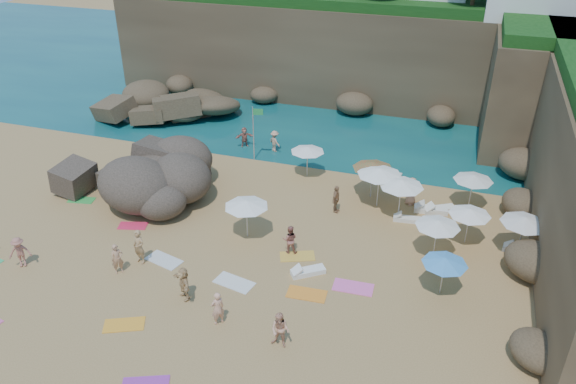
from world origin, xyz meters
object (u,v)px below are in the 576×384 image
(parasol_0, at_px, (308,149))
(person_stand_3, at_px, (336,199))
(flag_pole, at_px, (255,127))
(rock_outcrop, at_px, (134,187))
(person_stand_5, at_px, (245,137))
(parasol_1, at_px, (380,171))
(person_stand_0, at_px, (117,259))
(person_stand_6, at_px, (218,308))
(person_stand_1, at_px, (290,240))
(person_stand_2, at_px, (275,141))
(lounger_0, at_px, (407,219))
(parasol_2, at_px, (470,212))
(person_stand_4, at_px, (411,191))

(parasol_0, relative_size, person_stand_3, 1.30)
(flag_pole, distance_m, parasol_0, 4.29)
(rock_outcrop, distance_m, person_stand_5, 9.11)
(parasol_1, xyz_separation_m, person_stand_5, (-10.69, 5.39, -1.55))
(person_stand_0, bearing_deg, rock_outcrop, 73.43)
(person_stand_6, bearing_deg, person_stand_0, -65.50)
(person_stand_1, distance_m, person_stand_2, 12.44)
(parasol_1, xyz_separation_m, person_stand_1, (-3.48, -6.20, -1.49))
(rock_outcrop, distance_m, parasol_0, 11.33)
(lounger_0, distance_m, person_stand_0, 15.97)
(lounger_0, height_order, person_stand_2, person_stand_2)
(flag_pole, bearing_deg, person_stand_5, 131.05)
(parasol_2, relative_size, person_stand_0, 1.37)
(parasol_0, bearing_deg, flag_pole, 163.38)
(flag_pole, height_order, person_stand_5, flag_pole)
(person_stand_2, bearing_deg, person_stand_5, 30.46)
(lounger_0, bearing_deg, person_stand_5, 146.33)
(lounger_0, bearing_deg, flag_pole, 150.42)
(person_stand_0, relative_size, person_stand_2, 1.03)
(rock_outcrop, height_order, lounger_0, rock_outcrop)
(person_stand_0, bearing_deg, person_stand_4, -2.46)
(person_stand_0, bearing_deg, parasol_0, 21.42)
(person_stand_0, bearing_deg, person_stand_1, -14.34)
(flag_pole, bearing_deg, person_stand_0, -97.70)
(person_stand_1, height_order, person_stand_6, person_stand_6)
(parasol_1, xyz_separation_m, parasol_2, (5.21, -2.40, -0.37))
(person_stand_3, bearing_deg, lounger_0, -81.04)
(rock_outcrop, relative_size, lounger_0, 4.96)
(flag_pole, height_order, parasol_1, flag_pole)
(person_stand_6, bearing_deg, rock_outcrop, -92.70)
(parasol_2, xyz_separation_m, person_stand_1, (-8.69, -3.80, -1.12))
(rock_outcrop, distance_m, person_stand_2, 10.36)
(person_stand_1, xyz_separation_m, person_stand_4, (5.34, 7.04, 0.06))
(parasol_0, height_order, parasol_1, parasol_1)
(person_stand_5, bearing_deg, lounger_0, -61.04)
(parasol_2, bearing_deg, flag_pole, 157.25)
(flag_pole, xyz_separation_m, parasol_2, (14.35, -6.02, -0.54))
(rock_outcrop, bearing_deg, person_stand_2, 49.16)
(parasol_1, height_order, person_stand_4, parasol_1)
(parasol_1, xyz_separation_m, person_stand_2, (-8.32, 5.26, -1.51))
(rock_outcrop, distance_m, person_stand_1, 12.18)
(person_stand_3, relative_size, person_stand_4, 0.98)
(person_stand_1, height_order, person_stand_2, person_stand_1)
(rock_outcrop, xyz_separation_m, person_stand_2, (6.76, 7.82, 0.79))
(parasol_2, height_order, person_stand_5, parasol_2)
(person_stand_1, relative_size, person_stand_2, 1.03)
(flag_pole, distance_m, parasol_2, 15.57)
(person_stand_3, xyz_separation_m, person_stand_5, (-8.51, 6.86, -0.11))
(lounger_0, distance_m, person_stand_4, 2.16)
(person_stand_0, xyz_separation_m, person_stand_1, (7.57, 4.24, -0.00))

